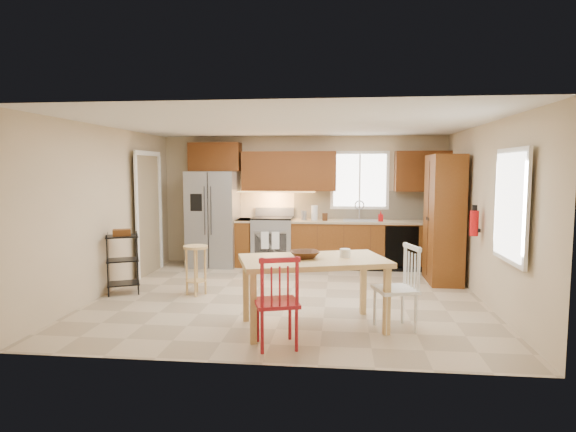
# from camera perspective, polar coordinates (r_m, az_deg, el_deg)

# --- Properties ---
(floor) EXTENTS (5.50, 5.50, 0.00)m
(floor) POSITION_cam_1_polar(r_m,az_deg,el_deg) (7.17, 0.15, -9.50)
(floor) COLOR tan
(floor) RESTS_ON ground
(ceiling) EXTENTS (5.50, 5.00, 0.02)m
(ceiling) POSITION_cam_1_polar(r_m,az_deg,el_deg) (6.95, 0.15, 10.81)
(ceiling) COLOR silver
(ceiling) RESTS_ON ground
(wall_back) EXTENTS (5.50, 0.02, 2.50)m
(wall_back) POSITION_cam_1_polar(r_m,az_deg,el_deg) (9.43, 1.75, 1.84)
(wall_back) COLOR #CCB793
(wall_back) RESTS_ON ground
(wall_front) EXTENTS (5.50, 0.02, 2.50)m
(wall_front) POSITION_cam_1_polar(r_m,az_deg,el_deg) (4.49, -3.23, -2.34)
(wall_front) COLOR #CCB793
(wall_front) RESTS_ON ground
(wall_left) EXTENTS (0.02, 5.00, 2.50)m
(wall_left) POSITION_cam_1_polar(r_m,az_deg,el_deg) (7.74, -20.55, 0.66)
(wall_left) COLOR #CCB793
(wall_left) RESTS_ON ground
(wall_right) EXTENTS (0.02, 5.00, 2.50)m
(wall_right) POSITION_cam_1_polar(r_m,az_deg,el_deg) (7.20, 22.47, 0.24)
(wall_right) COLOR #CCB793
(wall_right) RESTS_ON ground
(refrigerator) EXTENTS (0.92, 0.75, 1.82)m
(refrigerator) POSITION_cam_1_polar(r_m,az_deg,el_deg) (9.38, -8.84, -0.33)
(refrigerator) COLOR gray
(refrigerator) RESTS_ON floor
(range_stove) EXTENTS (0.76, 0.63, 0.92)m
(range_stove) POSITION_cam_1_polar(r_m,az_deg,el_deg) (9.27, -1.81, -3.14)
(range_stove) COLOR gray
(range_stove) RESTS_ON floor
(base_cabinet_narrow) EXTENTS (0.30, 0.60, 0.90)m
(base_cabinet_narrow) POSITION_cam_1_polar(r_m,az_deg,el_deg) (9.37, -5.13, -3.12)
(base_cabinet_narrow) COLOR brown
(base_cabinet_narrow) RESTS_ON floor
(base_cabinet_run) EXTENTS (2.92, 0.60, 0.90)m
(base_cabinet_run) POSITION_cam_1_polar(r_m,az_deg,el_deg) (9.21, 9.63, -3.33)
(base_cabinet_run) COLOR brown
(base_cabinet_run) RESTS_ON floor
(dishwasher) EXTENTS (0.60, 0.02, 0.78)m
(dishwasher) POSITION_cam_1_polar(r_m,az_deg,el_deg) (8.98, 13.32, -3.64)
(dishwasher) COLOR black
(dishwasher) RESTS_ON floor
(backsplash) EXTENTS (2.92, 0.03, 0.55)m
(backsplash) POSITION_cam_1_polar(r_m,az_deg,el_deg) (9.41, 9.60, 1.30)
(backsplash) COLOR beige
(backsplash) RESTS_ON wall_back
(upper_over_fridge) EXTENTS (1.00, 0.35, 0.55)m
(upper_over_fridge) POSITION_cam_1_polar(r_m,az_deg,el_deg) (9.53, -8.64, 6.93)
(upper_over_fridge) COLOR #642E10
(upper_over_fridge) RESTS_ON wall_back
(upper_left_block) EXTENTS (1.80, 0.35, 0.75)m
(upper_left_block) POSITION_cam_1_polar(r_m,az_deg,el_deg) (9.26, 0.13, 5.34)
(upper_left_block) COLOR #642E10
(upper_left_block) RESTS_ON wall_back
(upper_right_block) EXTENTS (1.00, 0.35, 0.75)m
(upper_right_block) POSITION_cam_1_polar(r_m,az_deg,el_deg) (9.33, 15.64, 5.13)
(upper_right_block) COLOR #642E10
(upper_right_block) RESTS_ON wall_back
(window_back) EXTENTS (1.12, 0.04, 1.12)m
(window_back) POSITION_cam_1_polar(r_m,az_deg,el_deg) (9.37, 8.49, 4.21)
(window_back) COLOR white
(window_back) RESTS_ON wall_back
(sink) EXTENTS (0.62, 0.46, 0.16)m
(sink) POSITION_cam_1_polar(r_m,az_deg,el_deg) (9.15, 8.49, -0.79)
(sink) COLOR gray
(sink) RESTS_ON base_cabinet_run
(undercab_glow) EXTENTS (1.60, 0.30, 0.01)m
(undercab_glow) POSITION_cam_1_polar(r_m,az_deg,el_deg) (9.28, -1.73, 2.89)
(undercab_glow) COLOR #FFBF66
(undercab_glow) RESTS_ON wall_back
(soap_bottle) EXTENTS (0.09, 0.09, 0.19)m
(soap_bottle) POSITION_cam_1_polar(r_m,az_deg,el_deg) (9.06, 10.93, -0.03)
(soap_bottle) COLOR #B10C0E
(soap_bottle) RESTS_ON base_cabinet_run
(paper_towel) EXTENTS (0.12, 0.12, 0.28)m
(paper_towel) POSITION_cam_1_polar(r_m,az_deg,el_deg) (9.08, 3.15, 0.36)
(paper_towel) COLOR white
(paper_towel) RESTS_ON base_cabinet_run
(canister_steel) EXTENTS (0.11, 0.11, 0.18)m
(canister_steel) POSITION_cam_1_polar(r_m,az_deg,el_deg) (9.10, 1.89, 0.06)
(canister_steel) COLOR gray
(canister_steel) RESTS_ON base_cabinet_run
(canister_wood) EXTENTS (0.10, 0.10, 0.14)m
(canister_wood) POSITION_cam_1_polar(r_m,az_deg,el_deg) (9.05, 4.40, -0.11)
(canister_wood) COLOR #482713
(canister_wood) RESTS_ON base_cabinet_run
(pantry) EXTENTS (0.50, 0.95, 2.10)m
(pantry) POSITION_cam_1_polar(r_m,az_deg,el_deg) (8.30, 17.99, -0.33)
(pantry) COLOR brown
(pantry) RESTS_ON floor
(fire_extinguisher) EXTENTS (0.12, 0.12, 0.36)m
(fire_extinguisher) POSITION_cam_1_polar(r_m,az_deg,el_deg) (7.33, 21.20, -0.80)
(fire_extinguisher) COLOR #B10C0E
(fire_extinguisher) RESTS_ON wall_right
(window_right) EXTENTS (0.04, 1.02, 1.32)m
(window_right) POSITION_cam_1_polar(r_m,az_deg,el_deg) (6.07, 24.93, 1.12)
(window_right) COLOR white
(window_right) RESTS_ON wall_right
(doorway) EXTENTS (0.04, 0.95, 2.10)m
(doorway) POSITION_cam_1_polar(r_m,az_deg,el_deg) (8.90, -16.28, 0.10)
(doorway) COLOR #8C7A59
(doorway) RESTS_ON wall_left
(dining_table) EXTENTS (1.88, 1.39, 0.82)m
(dining_table) POSITION_cam_1_polar(r_m,az_deg,el_deg) (5.73, 3.02, -9.18)
(dining_table) COLOR #E0B570
(dining_table) RESTS_ON floor
(chair_red) EXTENTS (0.57, 0.57, 0.98)m
(chair_red) POSITION_cam_1_polar(r_m,az_deg,el_deg) (5.12, -1.37, -10.02)
(chair_red) COLOR #A31921
(chair_red) RESTS_ON floor
(chair_white) EXTENTS (0.57, 0.57, 0.98)m
(chair_white) POSITION_cam_1_polar(r_m,az_deg,el_deg) (5.79, 12.58, -8.31)
(chair_white) COLOR white
(chair_white) RESTS_ON floor
(table_bowl) EXTENTS (0.42, 0.42, 0.08)m
(table_bowl) POSITION_cam_1_polar(r_m,az_deg,el_deg) (5.65, 1.98, -5.05)
(table_bowl) COLOR #482713
(table_bowl) RESTS_ON dining_table
(table_jar) EXTENTS (0.16, 0.16, 0.15)m
(table_jar) POSITION_cam_1_polar(r_m,az_deg,el_deg) (5.73, 6.77, -4.61)
(table_jar) COLOR white
(table_jar) RESTS_ON dining_table
(bar_stool) EXTENTS (0.45, 0.45, 0.74)m
(bar_stool) POSITION_cam_1_polar(r_m,az_deg,el_deg) (7.32, -10.85, -6.33)
(bar_stool) COLOR #E0B570
(bar_stool) RESTS_ON floor
(utility_cart) EXTENTS (0.57, 0.52, 0.92)m
(utility_cart) POSITION_cam_1_polar(r_m,az_deg,el_deg) (7.65, -18.99, -5.32)
(utility_cart) COLOR black
(utility_cart) RESTS_ON floor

